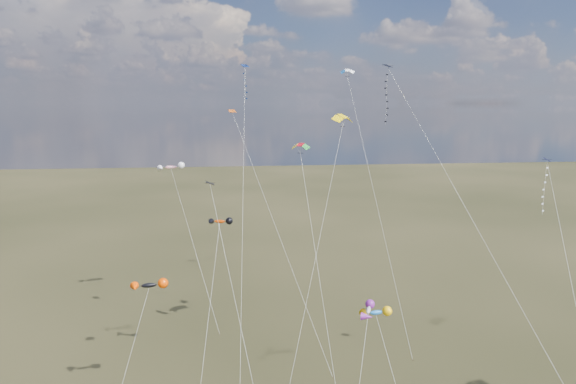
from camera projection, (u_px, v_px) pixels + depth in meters
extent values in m
cube|color=black|center=(388.00, 66.00, 56.38)|extent=(1.29, 1.29, 0.37)
cylinder|color=silver|center=(485.00, 242.00, 46.24)|extent=(10.65, 27.70, 32.95)
cube|color=#0A1A49|center=(245.00, 66.00, 65.52)|extent=(1.17, 1.14, 0.39)
cylinder|color=silver|center=(243.00, 213.00, 57.03)|extent=(1.76, 23.01, 33.62)
cube|color=black|center=(210.00, 183.00, 51.48)|extent=(0.90, 0.94, 0.30)
cylinder|color=silver|center=(235.00, 301.00, 48.26)|extent=(4.60, 10.78, 20.98)
cube|color=#111050|center=(547.00, 160.00, 51.18)|extent=(0.93, 0.96, 0.34)
cylinder|color=silver|center=(576.00, 306.00, 44.08)|extent=(4.28, 18.11, 23.33)
cube|color=#CD500E|center=(232.00, 111.00, 60.86)|extent=(1.05, 1.02, 0.33)
cylinder|color=silver|center=(280.00, 237.00, 57.72)|extent=(10.13, 12.49, 27.98)
cube|color=#332316|center=(333.00, 378.00, 54.56)|extent=(0.10, 0.10, 0.12)
cylinder|color=silver|center=(316.00, 252.00, 52.70)|extent=(8.08, 12.97, 27.46)
cylinder|color=silver|center=(376.00, 196.00, 67.04)|extent=(2.71, 24.04, 33.70)
cube|color=#332316|center=(413.00, 360.00, 58.30)|extent=(0.10, 0.10, 0.12)
cylinder|color=silver|center=(319.00, 271.00, 51.88)|extent=(1.65, 16.36, 24.28)
ellipsoid|color=black|center=(149.00, 285.00, 50.03)|extent=(3.14, 1.62, 1.09)
cylinder|color=silver|center=(130.00, 353.00, 48.19)|extent=(3.16, 5.39, 11.35)
ellipsoid|color=#C43400|center=(220.00, 221.00, 55.26)|extent=(2.46, 1.32, 0.86)
cylinder|color=silver|center=(209.00, 311.00, 51.92)|extent=(2.34, 9.42, 16.31)
ellipsoid|color=silver|center=(369.00, 310.00, 42.51)|extent=(1.73, 2.75, 0.83)
ellipsoid|color=red|center=(171.00, 167.00, 73.16)|extent=(3.46, 2.07, 1.18)
cylinder|color=silver|center=(194.00, 246.00, 68.99)|extent=(6.71, 12.78, 19.90)
cube|color=#332316|center=(220.00, 334.00, 64.81)|extent=(0.10, 0.10, 0.12)
ellipsoid|color=blue|center=(376.00, 312.00, 44.02)|extent=(2.33, 1.13, 0.89)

